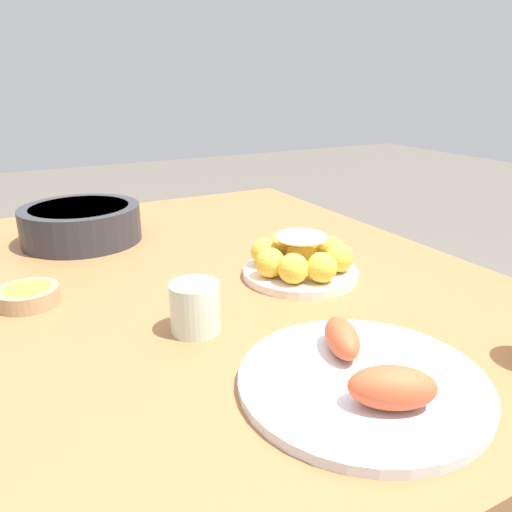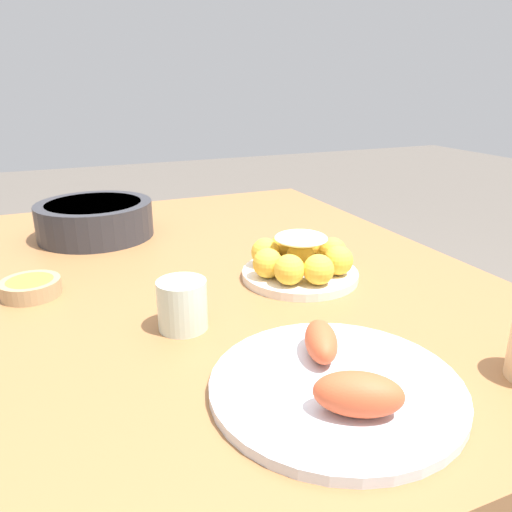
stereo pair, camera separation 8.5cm
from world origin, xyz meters
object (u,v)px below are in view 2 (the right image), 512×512
cake_plate (300,261)px  seafood_platter (337,383)px  dining_table (215,311)px  serving_bowl (95,218)px  cup_far (182,305)px  sauce_bowl (31,287)px

cake_plate → seafood_platter: 0.38m
dining_table → seafood_platter: (-0.46, -0.01, 0.10)m
cake_plate → serving_bowl: cake_plate is taller
cup_far → sauce_bowl: bearing=44.0°
seafood_platter → cup_far: bearing=28.2°
cup_far → seafood_platter: bearing=-151.8°
cake_plate → cup_far: 0.29m
serving_bowl → seafood_platter: serving_bowl is taller
serving_bowl → cake_plate: bearing=-142.7°
sauce_bowl → cup_far: bearing=-136.0°
serving_bowl → seafood_platter: bearing=-165.8°
dining_table → cup_far: bearing=150.3°
dining_table → sauce_bowl: (0.02, 0.34, 0.11)m
seafood_platter → cup_far: 0.28m
serving_bowl → cup_far: size_ratio=3.49×
dining_table → serving_bowl: size_ratio=4.74×
sauce_bowl → serving_bowl: bearing=-24.7°
dining_table → serving_bowl: 0.41m
dining_table → sauce_bowl: bearing=87.1°
cake_plate → sauce_bowl: size_ratio=2.17×
sauce_bowl → cup_far: 0.32m
dining_table → seafood_platter: size_ratio=4.13×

